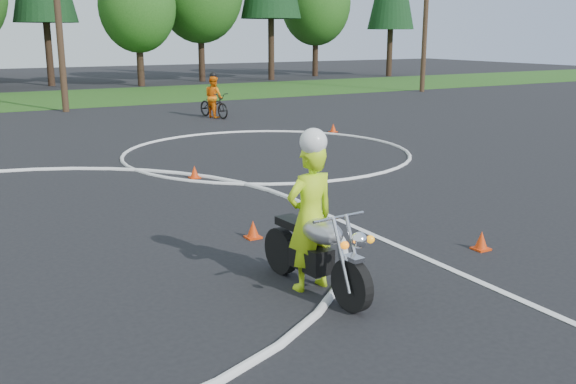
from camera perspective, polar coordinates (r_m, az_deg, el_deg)
course_markings at (r=12.91m, az=-17.50°, el=-1.48°), size 19.05×19.05×0.12m
primary_motorcycle at (r=8.33m, az=2.53°, el=-5.24°), size 0.77×2.20×1.16m
rider_primary_grp at (r=8.30m, az=2.01°, el=-1.88°), size 0.75×0.53×2.15m
rider_second_grp at (r=26.05m, az=-6.60°, el=7.99°), size 1.02×1.99×1.82m
traffic_cones at (r=11.18m, az=-11.35°, el=-2.78°), size 19.83×15.10×0.30m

